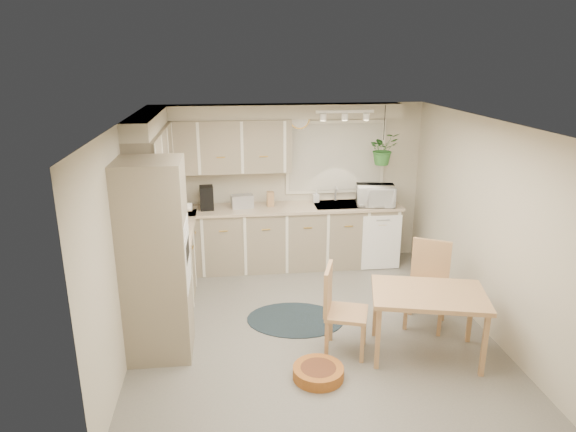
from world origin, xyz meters
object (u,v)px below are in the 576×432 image
object	(u,v)px
dining_table	(426,324)
braided_rug	(295,319)
chair_back	(427,286)
microwave	(376,193)
chair_left	(347,311)
pet_bed	(318,373)

from	to	relation	value
dining_table	braided_rug	world-z (taller)	dining_table
dining_table	chair_back	xyz separation A→B (m)	(0.23, 0.61, 0.14)
microwave	chair_back	bearing A→B (deg)	-77.80
dining_table	microwave	world-z (taller)	microwave
chair_back	microwave	bearing A→B (deg)	-57.71
chair_left	chair_back	size ratio (longest dim) A/B	0.97
microwave	braided_rug	bearing A→B (deg)	-122.67
chair_back	microwave	distance (m)	1.97
braided_rug	pet_bed	xyz separation A→B (m)	(0.08, -1.18, 0.05)
pet_bed	chair_left	bearing A→B (deg)	49.80
chair_left	braided_rug	distance (m)	0.99
chair_left	microwave	distance (m)	2.58
braided_rug	chair_left	bearing A→B (deg)	-58.30
braided_rug	pet_bed	bearing A→B (deg)	-86.34
microwave	chair_left	bearing A→B (deg)	-103.36
chair_back	microwave	size ratio (longest dim) A/B	1.83
braided_rug	microwave	distance (m)	2.39
dining_table	microwave	xyz separation A→B (m)	(0.12, 2.47, 0.76)
braided_rug	dining_table	bearing A→B (deg)	-35.06
dining_table	chair_back	bearing A→B (deg)	69.19
dining_table	braided_rug	bearing A→B (deg)	144.94
chair_back	braided_rug	bearing A→B (deg)	18.08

